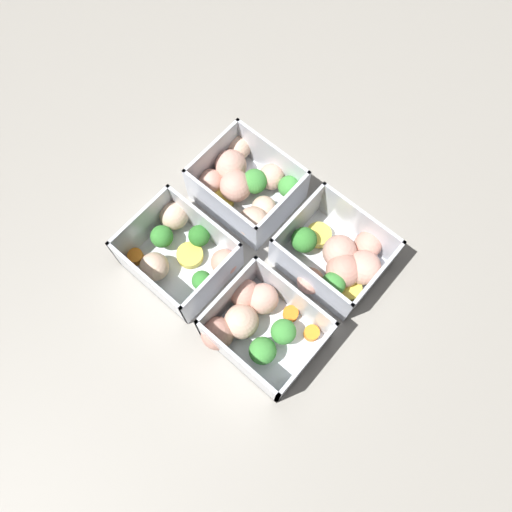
# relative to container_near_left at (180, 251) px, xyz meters

# --- Properties ---
(ground_plane) EXTENTS (4.00, 4.00, 0.00)m
(ground_plane) POSITION_rel_container_near_left_xyz_m (0.09, 0.07, -0.03)
(ground_plane) COLOR gray
(container_near_left) EXTENTS (0.16, 0.14, 0.08)m
(container_near_left) POSITION_rel_container_near_left_xyz_m (0.00, 0.00, 0.00)
(container_near_left) COLOR silver
(container_near_left) RESTS_ON ground_plane
(container_near_right) EXTENTS (0.15, 0.13, 0.08)m
(container_near_right) POSITION_rel_container_near_left_xyz_m (0.15, -0.01, 0.00)
(container_near_right) COLOR silver
(container_near_right) RESTS_ON ground_plane
(container_far_left) EXTENTS (0.17, 0.14, 0.08)m
(container_far_left) POSITION_rel_container_near_left_xyz_m (0.00, 0.14, 0.00)
(container_far_left) COLOR silver
(container_far_left) RESTS_ON ground_plane
(container_far_right) EXTENTS (0.15, 0.15, 0.08)m
(container_far_right) POSITION_rel_container_near_left_xyz_m (0.18, 0.14, 0.00)
(container_far_right) COLOR silver
(container_far_right) RESTS_ON ground_plane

